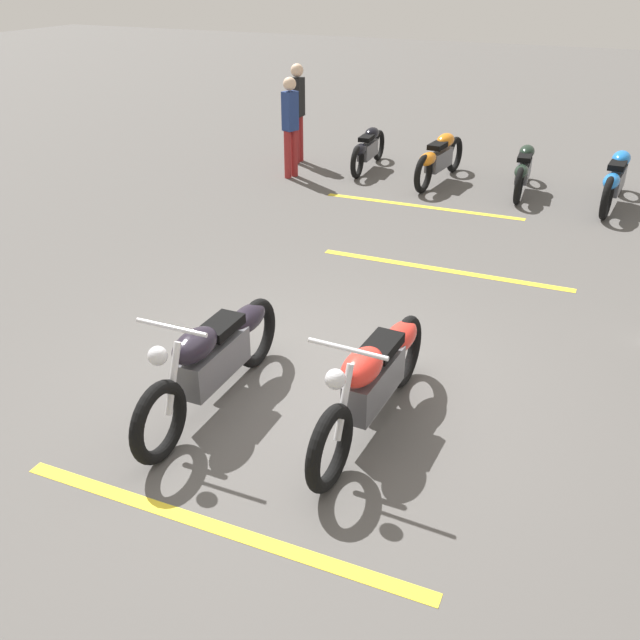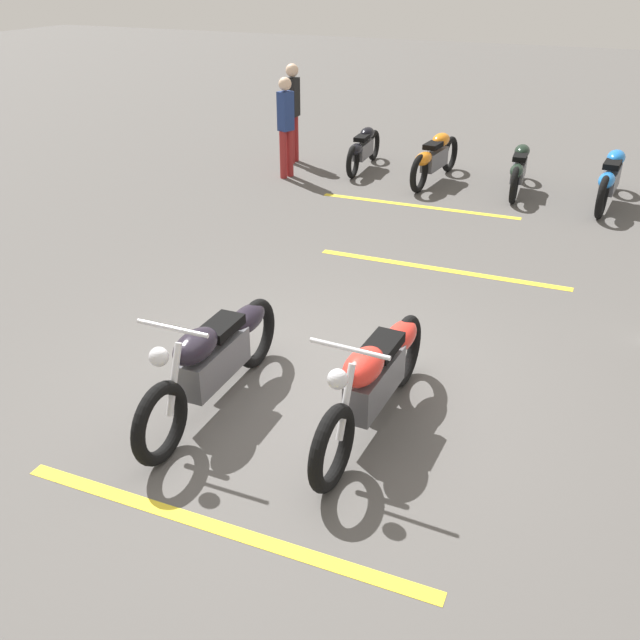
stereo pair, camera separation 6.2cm
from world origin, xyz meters
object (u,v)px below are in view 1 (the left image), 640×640
Objects in this scene: motorcycle_row_left at (524,169)px; bystander_near_row at (290,123)px; bystander_secondary at (298,108)px; motorcycle_dark_foreground at (215,357)px; motorcycle_row_center at (439,158)px; motorcycle_row_far_left at (615,179)px; motorcycle_row_right at (368,148)px; motorcycle_bright_foreground at (374,378)px.

motorcycle_row_left is 4.03m from bystander_near_row.
motorcycle_row_left is at bearing 175.50° from bystander_secondary.
bystander_secondary is (0.26, 4.27, 0.60)m from motorcycle_row_left.
motorcycle_dark_foreground is 7.42m from motorcycle_row_center.
motorcycle_row_far_left is 2.87m from motorcycle_row_center.
motorcycle_row_center is at bearing 85.26° from motorcycle_row_left.
bystander_near_row is at bearing 111.76° from motorcycle_row_center.
motorcycle_row_right is at bearing 88.34° from motorcycle_row_far_left.
bystander_near_row is (-0.73, 3.93, 0.55)m from motorcycle_row_left.
bystander_near_row is at bearing 96.07° from motorcycle_row_left.
bystander_near_row reaches higher than motorcycle_row_right.
motorcycle_row_left is 2.88m from motorcycle_row_right.
motorcycle_row_center is 2.90m from bystander_secondary.
bystander_near_row is at bearing -159.37° from motorcycle_dark_foreground.
motorcycle_bright_foreground is at bearing 173.12° from motorcycle_row_far_left.
motorcycle_dark_foreground reaches higher than motorcycle_row_right.
motorcycle_row_left is (7.16, 0.07, -0.06)m from motorcycle_bright_foreground.
bystander_secondary is at bearing 90.19° from motorcycle_row_center.
motorcycle_dark_foreground is 1.24× the size of bystander_secondary.
motorcycle_row_left is 1.09× the size of bystander_secondary.
motorcycle_bright_foreground reaches higher than motorcycle_row_right.
motorcycle_row_far_left is 1.43m from motorcycle_row_left.
motorcycle_bright_foreground is 1.17× the size of motorcycle_row_right.
bystander_near_row is at bearing 130.04° from motorcycle_row_right.
motorcycle_dark_foreground reaches higher than motorcycle_row_center.
motorcycle_row_far_left is 1.10× the size of motorcycle_row_left.
bystander_secondary is at bearing -159.65° from motorcycle_dark_foreground.
bystander_secondary is at bearing 82.10° from motorcycle_row_left.
bystander_secondary reaches higher than motorcycle_bright_foreground.
motorcycle_row_left is (0.13, 1.42, -0.04)m from motorcycle_row_far_left.
motorcycle_row_far_left is 1.02× the size of motorcycle_row_center.
motorcycle_row_left is at bearing -99.80° from motorcycle_row_right.
bystander_near_row reaches higher than motorcycle_row_center.
motorcycle_dark_foreground is 7.87m from motorcycle_row_right.
motorcycle_bright_foreground is 8.01m from motorcycle_row_right.
motorcycle_dark_foreground is at bearing -172.40° from motorcycle_row_right.
motorcycle_row_far_left is (7.28, -2.71, -0.02)m from motorcycle_dark_foreground.
motorcycle_row_far_left is at bearing 158.64° from motorcycle_dark_foreground.
motorcycle_bright_foreground is 7.33m from motorcycle_row_center.
motorcycle_row_right is 1.12× the size of bystander_near_row.
bystander_secondary is at bearing 87.56° from motorcycle_row_right.
motorcycle_row_right is 1.06× the size of bystander_secondary.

